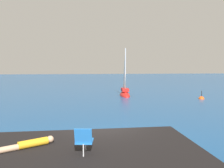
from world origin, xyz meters
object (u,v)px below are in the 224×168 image
(sailboat_near, at_px, (125,93))
(beach_chair, at_px, (84,139))
(person_sunbather, at_px, (29,144))
(marker_buoy, at_px, (201,99))

(sailboat_near, relative_size, beach_chair, 7.27)
(sailboat_near, xyz_separation_m, beach_chair, (-4.36, -19.38, 1.07))
(person_sunbather, xyz_separation_m, marker_buoy, (13.40, 15.41, -1.05))
(person_sunbather, bearing_deg, beach_chair, 126.38)
(person_sunbather, height_order, beach_chair, beach_chair)
(sailboat_near, xyz_separation_m, person_sunbather, (-6.04, -18.64, 0.74))
(person_sunbather, distance_m, marker_buoy, 20.45)
(sailboat_near, height_order, beach_chair, sailboat_near)
(beach_chair, bearing_deg, sailboat_near, -5.49)
(marker_buoy, bearing_deg, person_sunbather, -131.01)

